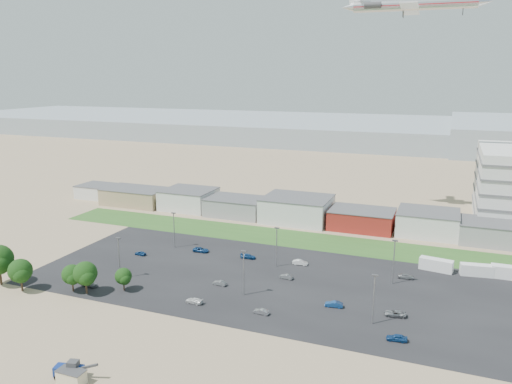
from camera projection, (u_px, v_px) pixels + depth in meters
The scene contains 34 objects.
ground at pixel (225, 314), 102.84m from camera, with size 700.00×700.00×0.00m, color #967D5F.
parking_lot at pixel (279, 281), 119.20m from camera, with size 120.00×50.00×0.01m, color black.
grass_strip at pixel (298, 239), 150.01m from camera, with size 160.00×16.00×0.02m, color #2C5720.
hills_backdrop at pixel (450, 136), 373.36m from camera, with size 700.00×200.00×9.00m, color gray, non-canonical shape.
building_row at pixel (266, 206), 172.39m from camera, with size 170.00×20.00×8.00m, color silver, non-canonical shape.
portable_shed at pixel (71, 377), 79.14m from camera, with size 4.62×2.40×2.33m, color beige, non-canonical shape.
telehandler at pixel (69, 369), 80.54m from camera, with size 7.45×2.48×3.10m, color navy, non-canonical shape.
box_trailer_a at pixel (436, 265), 125.45m from camera, with size 8.04×2.51×3.02m, color silver, non-canonical shape.
box_trailer_b at pixel (477, 270), 122.23m from camera, with size 7.60×2.38×2.85m, color silver, non-canonical shape.
box_trailer_c at pixel (510, 273), 120.31m from camera, with size 8.31×2.60×3.12m, color silver, non-canonical shape.
tree_left at pixel (20, 273), 112.79m from camera, with size 5.74×5.74×8.61m, color black, non-canonical shape.
tree_mid at pixel (72, 276), 112.69m from camera, with size 4.81×4.81×7.22m, color black, non-canonical shape.
tree_right at pixel (85, 276), 111.42m from camera, with size 5.69×5.69×8.53m, color black, non-canonical shape.
tree_near at pixel (123, 278), 113.29m from camera, with size 4.07×4.07×6.10m, color black, non-canonical shape.
lightpole_front_l at pixel (119, 258), 119.77m from camera, with size 1.21×0.50×10.29m, color slate, non-canonical shape.
lightpole_front_m at pixel (244, 273), 110.47m from camera, with size 1.22×0.51×10.41m, color slate, non-canonical shape.
lightpole_front_r at pixel (374, 300), 97.41m from camera, with size 1.22×0.51×10.34m, color slate, non-canonical shape.
lightpole_back_l at pixel (174, 230), 141.54m from camera, with size 1.22×0.51×10.33m, color slate, non-canonical shape.
lightpole_back_m at pixel (277, 247), 127.31m from camera, with size 1.23×0.51×10.43m, color slate, non-canonical shape.
lightpole_back_r at pixel (394, 262), 116.46m from camera, with size 1.27×0.53×10.80m, color slate, non-canonical shape.
airliner at pixel (414, 5), 158.07m from camera, with size 46.09×31.42×13.62m, color silver, non-canonical shape.
parked_car_0 at pixel (395, 313), 101.57m from camera, with size 2.04×4.42×1.23m, color #A5A5AA.
parked_car_1 at pixel (334, 304), 105.64m from camera, with size 1.34×3.84×1.27m, color navy.
parked_car_2 at pixel (397, 338), 92.06m from camera, with size 1.54×3.83×1.30m, color navy.
parked_car_3 at pixel (194, 301), 107.45m from camera, with size 1.60×3.94×1.14m, color silver.
parked_car_4 at pixel (220, 283), 116.72m from camera, with size 1.19×3.40×1.12m, color #595B5E.
parked_car_5 at pixel (140, 253), 136.39m from camera, with size 1.32×3.29×1.12m, color navy.
parked_car_6 at pixel (248, 256), 133.90m from camera, with size 1.70×4.18×1.21m, color navy.
parked_car_7 at pixel (286, 277), 120.46m from camera, with size 1.17×3.36×1.11m, color #595B5E.
parked_car_8 at pixel (406, 276), 120.47m from camera, with size 1.51×3.75×1.28m, color #A5A5AA.
parked_car_9 at pixel (201, 250), 138.89m from camera, with size 2.08×4.50×1.25m, color navy.
parked_car_10 at pixel (89, 283), 116.21m from camera, with size 1.82×4.48×1.30m, color #595B5E.
parked_car_11 at pixel (300, 262), 129.42m from camera, with size 1.37×3.94×1.30m, color silver.
parked_car_13 at pixel (261, 311), 102.56m from camera, with size 1.17×3.35×1.10m, color #A5A5AA.
Camera 1 is at (40.48, -85.67, 47.63)m, focal length 35.00 mm.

